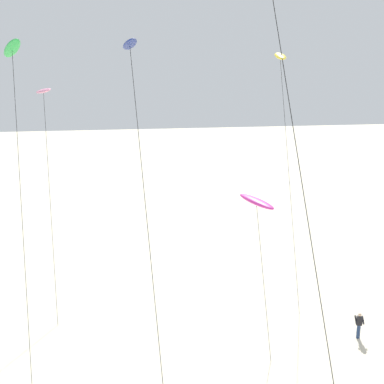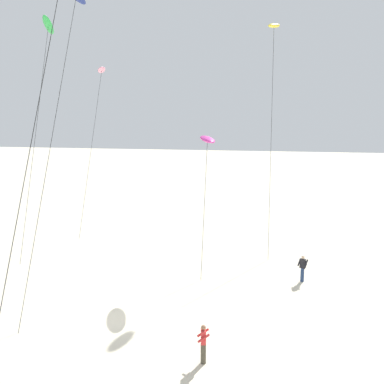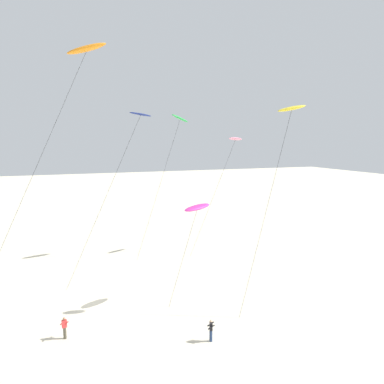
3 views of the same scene
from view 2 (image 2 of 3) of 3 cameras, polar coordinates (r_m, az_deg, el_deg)
The scene contains 8 objects.
ground_plane at distance 21.50m, azimuth -10.25°, elevation -17.34°, with size 260.00×260.00×0.00m, color beige.
kite_yellow at distance 33.71m, azimuth 11.54°, elevation 21.84°, with size 1.13×5.89×17.49m.
kite_pink at distance 40.77m, azimuth -12.72°, elevation 16.31°, with size 1.72×7.72×15.08m.
kite_navy at distance 26.98m, azimuth -16.24°, elevation 24.46°, with size 1.00×9.07×17.41m.
kite_green at distance 35.27m, azimuth -19.73°, elevation 21.14°, with size 1.64×7.20×17.84m.
kite_magenta at distance 26.74m, azimuth 2.19°, elevation 7.42°, with size 1.93×4.27×9.06m.
kite_flyer_nearest at distance 26.27m, azimuth 15.40°, elevation -10.31°, with size 0.65×0.64×1.67m.
kite_flyer_middle at distance 17.49m, azimuth 1.62°, elevation -20.59°, with size 0.63×0.65×1.67m.
Camera 2 is at (8.17, -17.36, 9.69)m, focal length 37.65 mm.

